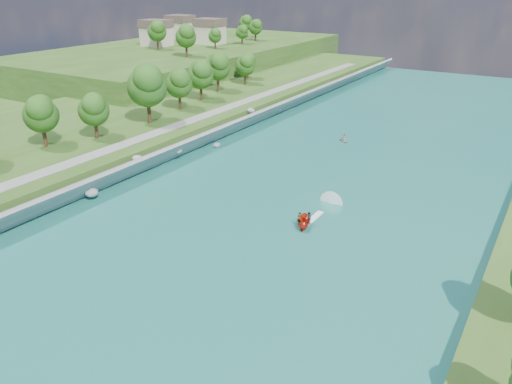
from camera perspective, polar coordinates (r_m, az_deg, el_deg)
The scene contains 11 objects.
ground at distance 60.62m, azimuth -3.34°, elevation -6.53°, with size 260.00×260.00×0.00m, color #2D5119.
river_water at distance 76.05m, azimuth 5.32°, elevation -0.11°, with size 55.00×240.00×0.10m, color #1B6965.
berm_west at distance 106.08m, azimuth -19.64°, elevation 6.40°, with size 45.00×240.00×3.50m, color #2D5119.
ridge_west at distance 180.13m, azimuth -7.74°, elevation 14.88°, with size 60.00×120.00×9.00m, color #2D5119.
riprap_bank at distance 88.23m, azimuth -10.18°, elevation 4.18°, with size 4.06×236.00×4.19m.
riverside_path at distance 92.93m, azimuth -12.85°, elevation 6.07°, with size 3.00×200.00×0.10m, color gray.
ridge_houses at distance 186.85m, azimuth -8.42°, elevation 17.86°, with size 29.50×29.50×8.40m.
trees_west at distance 89.72m, azimuth -24.10°, elevation 7.75°, with size 15.91×148.34×13.79m.
trees_ridge at distance 173.80m, azimuth -5.28°, elevation 17.79°, with size 24.01×61.39×10.70m.
motorboat at distance 66.96m, azimuth 6.19°, elevation -2.90°, with size 3.60×18.78×2.16m.
raft at distance 101.38m, azimuth 10.01°, elevation 5.90°, with size 3.29×3.31×1.56m.
Camera 1 is at (30.70, -42.77, 30.06)m, focal length 35.00 mm.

